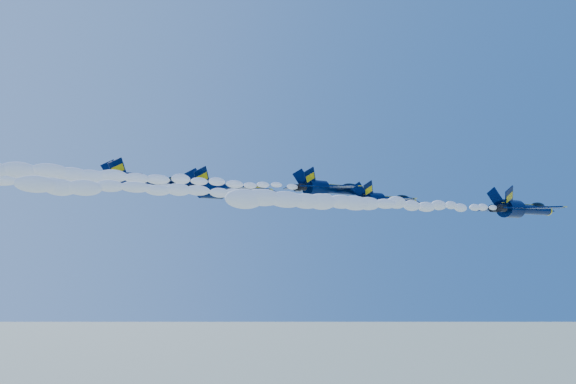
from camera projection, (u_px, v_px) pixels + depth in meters
jet_lead at (523, 209)px, 91.35m from camera, size 18.63×15.29×6.92m
smoke_trail_jet_lead at (390, 204)px, 71.41m from camera, size 48.63×2.23×2.00m
jet_second at (386, 200)px, 90.39m from camera, size 15.55×12.76×5.78m
smoke_trail_jet_second at (221, 193)px, 71.26m from camera, size 48.63×1.86×1.67m
jet_third at (331, 189)px, 88.49m from camera, size 16.26×13.34×6.04m
smoke_trail_jet_third at (145, 178)px, 69.17m from camera, size 48.63×1.94×1.75m
jet_fourth at (231, 190)px, 90.11m from camera, size 18.27×14.99×6.79m
smoke_trail_jet_fourth at (14, 180)px, 70.26m from camera, size 48.63×2.18×1.96m
jet_fifth at (151, 182)px, 88.72m from camera, size 18.24×14.96×6.78m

